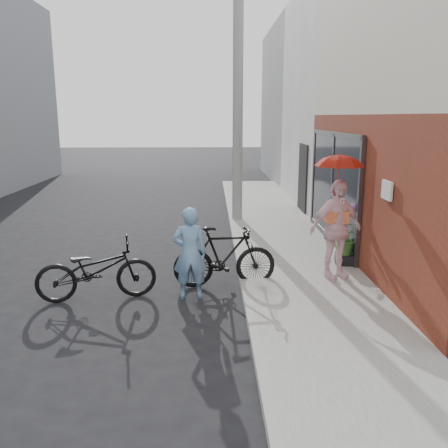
{
  "coord_description": "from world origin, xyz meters",
  "views": [
    {
      "loc": [
        0.37,
        -7.17,
        2.97
      ],
      "look_at": [
        0.59,
        1.02,
        1.1
      ],
      "focal_mm": 38.0,
      "sensor_mm": 36.0,
      "label": 1
    }
  ],
  "objects_px": {
    "utility_pole": "(238,96)",
    "bike_right": "(225,257)",
    "bike_left": "(96,270)",
    "planter": "(345,259)",
    "kimono_woman": "(336,229)",
    "officer": "(190,253)"
  },
  "relations": [
    {
      "from": "utility_pole",
      "to": "bike_right",
      "type": "xyz_separation_m",
      "value": [
        -0.5,
        -5.15,
        -2.95
      ]
    },
    {
      "from": "bike_left",
      "to": "bike_right",
      "type": "height_order",
      "value": "bike_right"
    },
    {
      "from": "planter",
      "to": "bike_left",
      "type": "bearing_deg",
      "value": -162.29
    },
    {
      "from": "bike_left",
      "to": "kimono_woman",
      "type": "bearing_deg",
      "value": -92.76
    },
    {
      "from": "officer",
      "to": "bike_right",
      "type": "height_order",
      "value": "officer"
    },
    {
      "from": "bike_left",
      "to": "bike_right",
      "type": "xyz_separation_m",
      "value": [
        2.12,
        0.57,
        0.04
      ]
    },
    {
      "from": "officer",
      "to": "bike_left",
      "type": "xyz_separation_m",
      "value": [
        -1.53,
        -0.03,
        -0.27
      ]
    },
    {
      "from": "kimono_woman",
      "to": "bike_right",
      "type": "bearing_deg",
      "value": 161.93
    },
    {
      "from": "kimono_woman",
      "to": "planter",
      "type": "bearing_deg",
      "value": 41.26
    },
    {
      "from": "utility_pole",
      "to": "bike_right",
      "type": "relative_size",
      "value": 3.85
    },
    {
      "from": "kimono_woman",
      "to": "planter",
      "type": "distance_m",
      "value": 1.2
    },
    {
      "from": "officer",
      "to": "bike_left",
      "type": "height_order",
      "value": "officer"
    },
    {
      "from": "officer",
      "to": "kimono_woman",
      "type": "height_order",
      "value": "kimono_woman"
    },
    {
      "from": "bike_left",
      "to": "planter",
      "type": "xyz_separation_m",
      "value": [
        4.52,
        1.44,
        -0.29
      ]
    },
    {
      "from": "bike_right",
      "to": "utility_pole",
      "type": "bearing_deg",
      "value": -11.67
    },
    {
      "from": "utility_pole",
      "to": "planter",
      "type": "bearing_deg",
      "value": -66.04
    },
    {
      "from": "bike_right",
      "to": "officer",
      "type": "bearing_deg",
      "value": 126.56
    },
    {
      "from": "utility_pole",
      "to": "planter",
      "type": "relative_size",
      "value": 19.21
    },
    {
      "from": "bike_right",
      "to": "bike_left",
      "type": "bearing_deg",
      "value": 98.87
    },
    {
      "from": "utility_pole",
      "to": "bike_left",
      "type": "height_order",
      "value": "utility_pole"
    },
    {
      "from": "bike_right",
      "to": "planter",
      "type": "bearing_deg",
      "value": -76.08
    },
    {
      "from": "kimono_woman",
      "to": "planter",
      "type": "xyz_separation_m",
      "value": [
        0.43,
        0.79,
        -0.79
      ]
    }
  ]
}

